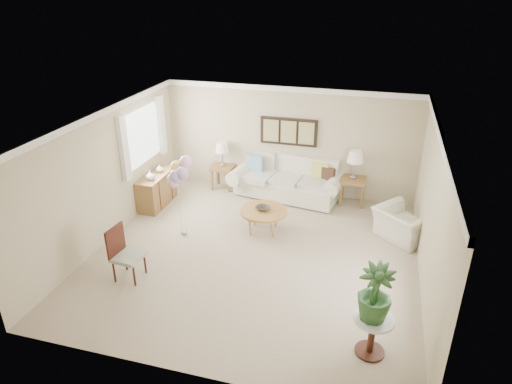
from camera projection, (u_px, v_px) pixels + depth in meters
The scene contains 18 objects.
ground_plane at pixel (254, 255), 8.69m from camera, with size 6.00×6.00×0.00m, color tan.
room_shell at pixel (250, 175), 8.11m from camera, with size 6.04×6.04×2.60m.
wall_art_triptych at pixel (289, 132), 10.62m from camera, with size 1.35×0.06×0.65m.
sofa at pixel (288, 181), 10.93m from camera, with size 2.80×1.37×0.98m.
end_table_left at pixel (223, 169), 11.29m from camera, with size 0.55×0.50×0.60m.
end_table_right at pixel (353, 182), 10.49m from camera, with size 0.58×0.53×0.64m.
lamp_left at pixel (222, 148), 11.06m from camera, with size 0.34×0.34×0.60m.
lamp_right at pixel (355, 157), 10.23m from camera, with size 0.38×0.38×0.67m.
coffee_table at pixel (264, 212), 9.34m from camera, with size 0.97×0.97×0.49m.
decor_bowl at pixel (263, 208), 9.33m from camera, with size 0.28×0.28×0.07m, color #312A25.
armchair at pixel (403, 225), 9.11m from camera, with size 1.01×0.88×0.65m, color silver.
side_table at pixel (373, 327), 6.25m from camera, with size 0.57×0.57×0.61m.
potted_plant at pixel (375, 293), 6.01m from camera, with size 0.47×0.47×0.84m, color #294C26.
accent_chair at pixel (124, 252), 7.86m from camera, with size 0.53×0.53×0.98m.
credenza at pixel (157, 190), 10.51m from camera, with size 0.46×1.20×0.74m.
vase_white at pixel (150, 175), 10.07m from camera, with size 0.20×0.20×0.21m, color silver.
vase_sage at pixel (160, 168), 10.48m from camera, with size 0.17×0.17×0.18m, color #B7BCB0.
balloon_cluster at pixel (179, 173), 8.79m from camera, with size 0.45×0.46×1.71m.
Camera 1 is at (2.00, -7.07, 4.79)m, focal length 32.00 mm.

